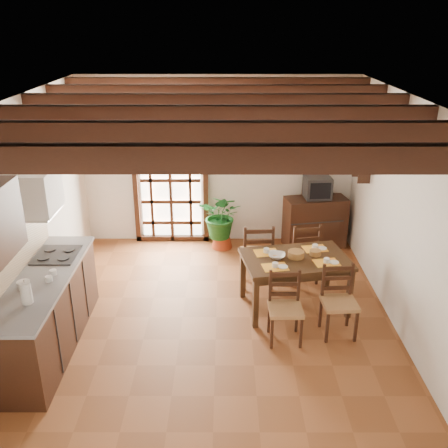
{
  "coord_description": "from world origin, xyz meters",
  "views": [
    {
      "loc": [
        0.11,
        -5.53,
        3.61
      ],
      "look_at": [
        0.1,
        0.4,
        1.15
      ],
      "focal_mm": 40.0,
      "sensor_mm": 36.0,
      "label": 1
    }
  ],
  "objects_px": {
    "crt_tv": "(317,187)",
    "pendant_lamp": "(301,154)",
    "chair_near_right": "(338,314)",
    "sideboard": "(315,222)",
    "kitchen_counter": "(46,311)",
    "chair_near_left": "(285,320)",
    "chair_far_right": "(302,262)",
    "dining_table": "(295,264)",
    "chair_far_left": "(257,265)",
    "potted_plant": "(222,216)"
  },
  "relations": [
    {
      "from": "crt_tv",
      "to": "pendant_lamp",
      "type": "bearing_deg",
      "value": -112.79
    },
    {
      "from": "chair_near_right",
      "to": "sideboard",
      "type": "relative_size",
      "value": 0.88
    },
    {
      "from": "kitchen_counter",
      "to": "pendant_lamp",
      "type": "bearing_deg",
      "value": 17.93
    },
    {
      "from": "chair_near_left",
      "to": "chair_near_right",
      "type": "distance_m",
      "value": 0.67
    },
    {
      "from": "pendant_lamp",
      "to": "sideboard",
      "type": "bearing_deg",
      "value": 72.26
    },
    {
      "from": "chair_far_right",
      "to": "crt_tv",
      "type": "xyz_separation_m",
      "value": [
        0.39,
        1.21,
        0.75
      ]
    },
    {
      "from": "chair_near_left",
      "to": "crt_tv",
      "type": "bearing_deg",
      "value": 72.02
    },
    {
      "from": "chair_far_right",
      "to": "chair_near_right",
      "type": "bearing_deg",
      "value": 90.06
    },
    {
      "from": "chair_near_right",
      "to": "dining_table",
      "type": "bearing_deg",
      "value": 122.88
    },
    {
      "from": "chair_far_left",
      "to": "crt_tv",
      "type": "height_order",
      "value": "crt_tv"
    },
    {
      "from": "crt_tv",
      "to": "pendant_lamp",
      "type": "distance_m",
      "value": 2.2
    },
    {
      "from": "pendant_lamp",
      "to": "chair_far_left",
      "type": "bearing_deg",
      "value": 131.64
    },
    {
      "from": "chair_far_right",
      "to": "pendant_lamp",
      "type": "relative_size",
      "value": 1.11
    },
    {
      "from": "kitchen_counter",
      "to": "sideboard",
      "type": "xyz_separation_m",
      "value": [
        3.58,
        2.83,
        -0.05
      ]
    },
    {
      "from": "crt_tv",
      "to": "kitchen_counter",
      "type": "bearing_deg",
      "value": -146.78
    },
    {
      "from": "potted_plant",
      "to": "chair_far_left",
      "type": "bearing_deg",
      "value": -68.03
    },
    {
      "from": "chair_near_left",
      "to": "crt_tv",
      "type": "xyz_separation_m",
      "value": [
        0.8,
        2.69,
        0.77
      ]
    },
    {
      "from": "chair_far_left",
      "to": "chair_far_right",
      "type": "distance_m",
      "value": 0.68
    },
    {
      "from": "crt_tv",
      "to": "potted_plant",
      "type": "distance_m",
      "value": 1.64
    },
    {
      "from": "sideboard",
      "to": "potted_plant",
      "type": "relative_size",
      "value": 0.49
    },
    {
      "from": "chair_far_left",
      "to": "chair_far_right",
      "type": "xyz_separation_m",
      "value": [
        0.67,
        0.12,
        -0.01
      ]
    },
    {
      "from": "chair_far_right",
      "to": "crt_tv",
      "type": "bearing_deg",
      "value": -118.17
    },
    {
      "from": "chair_near_left",
      "to": "pendant_lamp",
      "type": "height_order",
      "value": "pendant_lamp"
    },
    {
      "from": "chair_far_left",
      "to": "kitchen_counter",
      "type": "bearing_deg",
      "value": 27.29
    },
    {
      "from": "dining_table",
      "to": "chair_far_right",
      "type": "distance_m",
      "value": 0.84
    },
    {
      "from": "dining_table",
      "to": "chair_far_right",
      "type": "relative_size",
      "value": 1.58
    },
    {
      "from": "dining_table",
      "to": "sideboard",
      "type": "height_order",
      "value": "sideboard"
    },
    {
      "from": "chair_far_right",
      "to": "dining_table",
      "type": "bearing_deg",
      "value": 63.91
    },
    {
      "from": "dining_table",
      "to": "pendant_lamp",
      "type": "xyz_separation_m",
      "value": [
        -0.0,
        0.1,
        1.44
      ]
    },
    {
      "from": "chair_near_right",
      "to": "pendant_lamp",
      "type": "xyz_separation_m",
      "value": [
        -0.46,
        0.72,
        1.8
      ]
    },
    {
      "from": "chair_far_right",
      "to": "chair_near_left",
      "type": "bearing_deg",
      "value": 64.0
    },
    {
      "from": "crt_tv",
      "to": "pendant_lamp",
      "type": "relative_size",
      "value": 0.53
    },
    {
      "from": "sideboard",
      "to": "pendant_lamp",
      "type": "relative_size",
      "value": 1.19
    },
    {
      "from": "dining_table",
      "to": "crt_tv",
      "type": "relative_size",
      "value": 3.32
    },
    {
      "from": "pendant_lamp",
      "to": "chair_near_right",
      "type": "bearing_deg",
      "value": -57.41
    },
    {
      "from": "dining_table",
      "to": "chair_far_left",
      "type": "height_order",
      "value": "chair_far_left"
    },
    {
      "from": "dining_table",
      "to": "chair_far_left",
      "type": "relative_size",
      "value": 1.53
    },
    {
      "from": "potted_plant",
      "to": "pendant_lamp",
      "type": "bearing_deg",
      "value": -61.46
    },
    {
      "from": "dining_table",
      "to": "chair_far_right",
      "type": "bearing_deg",
      "value": 63.91
    },
    {
      "from": "chair_far_left",
      "to": "pendant_lamp",
      "type": "height_order",
      "value": "pendant_lamp"
    },
    {
      "from": "chair_far_right",
      "to": "potted_plant",
      "type": "distance_m",
      "value": 1.66
    },
    {
      "from": "chair_far_left",
      "to": "potted_plant",
      "type": "xyz_separation_m",
      "value": [
        -0.51,
        1.27,
        0.27
      ]
    },
    {
      "from": "kitchen_counter",
      "to": "dining_table",
      "type": "bearing_deg",
      "value": 16.18
    },
    {
      "from": "dining_table",
      "to": "pendant_lamp",
      "type": "distance_m",
      "value": 1.44
    },
    {
      "from": "chair_far_left",
      "to": "potted_plant",
      "type": "distance_m",
      "value": 1.39
    },
    {
      "from": "kitchen_counter",
      "to": "chair_near_left",
      "type": "xyz_separation_m",
      "value": [
        2.78,
        0.13,
        -0.2
      ]
    },
    {
      "from": "chair_far_left",
      "to": "potted_plant",
      "type": "relative_size",
      "value": 0.47
    },
    {
      "from": "kitchen_counter",
      "to": "potted_plant",
      "type": "bearing_deg",
      "value": 53.74
    },
    {
      "from": "potted_plant",
      "to": "crt_tv",
      "type": "bearing_deg",
      "value": 2.56
    },
    {
      "from": "kitchen_counter",
      "to": "sideboard",
      "type": "height_order",
      "value": "kitchen_counter"
    }
  ]
}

